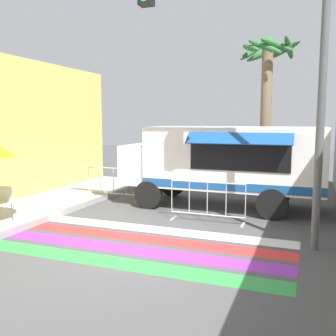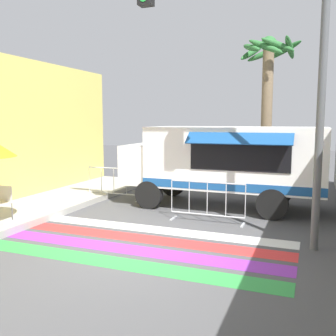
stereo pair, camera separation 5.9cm
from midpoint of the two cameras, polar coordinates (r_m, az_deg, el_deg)
ground_plane at (r=7.89m, az=-5.58°, el=-12.62°), size 60.00×60.00×0.00m
crosswalk_painted at (r=8.31m, az=-4.04°, el=-11.54°), size 6.40×2.84×0.01m
food_truck at (r=11.69m, az=7.82°, el=1.36°), size 6.10×2.74×2.49m
traffic_signal_pole at (r=8.51m, az=11.58°, el=21.43°), size 4.93×0.29×6.66m
folding_chair at (r=10.30m, az=-24.33°, el=-4.50°), size 0.48×0.48×0.86m
barricade_front at (r=9.97m, az=5.83°, el=-5.18°), size 2.03×0.44×1.09m
barricade_side at (r=12.95m, az=-8.45°, el=-2.37°), size 1.98×0.44×1.09m
palm_tree at (r=15.61m, az=14.73°, el=11.82°), size 2.43×2.40×5.95m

